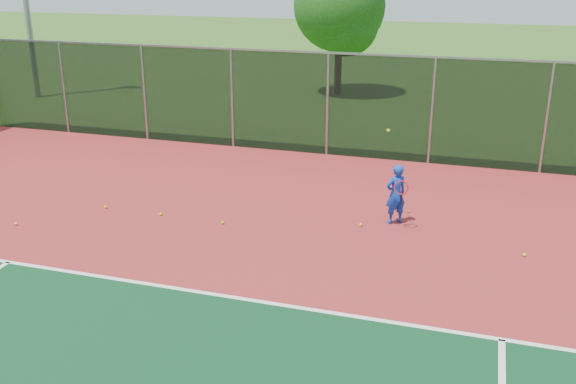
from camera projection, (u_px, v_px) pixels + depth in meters
The scene contains 10 objects.
court_apron at pixel (359, 354), 9.39m from camera, with size 30.00×20.00×0.02m, color maroon.
fence_back at pixel (432, 110), 17.86m from camera, with size 30.00×0.06×3.03m.
tennis_player at pixel (396, 194), 13.91m from camera, with size 0.59×0.69×2.08m.
practice_ball_0 at pixel (223, 223), 14.04m from camera, with size 0.07×0.07×0.07m, color #CBE51A.
practice_ball_1 at pixel (106, 207), 14.94m from camera, with size 0.07×0.07×0.07m, color #CBE51A.
practice_ball_2 at pixel (161, 214), 14.52m from camera, with size 0.07×0.07×0.07m, color #CBE51A.
practice_ball_4 at pixel (524, 255), 12.49m from camera, with size 0.07×0.07×0.07m, color #CBE51A.
practice_ball_5 at pixel (16, 224), 13.98m from camera, with size 0.07×0.07×0.07m, color #CBE51A.
practice_ball_6 at pixel (361, 225), 13.93m from camera, with size 0.07×0.07×0.07m, color #CBE51A.
tree_back_left at pixel (341, 10), 26.85m from camera, with size 3.88×3.88×5.69m.
Camera 1 is at (1.40, -5.99, 5.40)m, focal length 40.00 mm.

